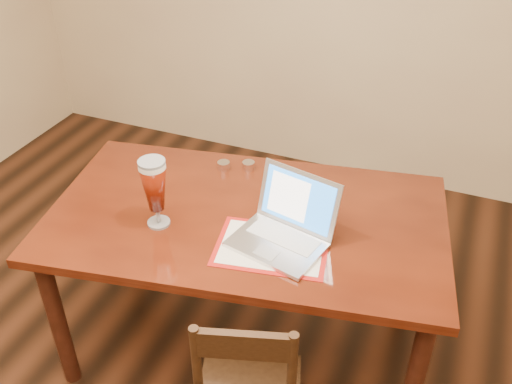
% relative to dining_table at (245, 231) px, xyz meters
% --- Properties ---
extents(room_shell, '(4.51, 5.01, 2.71)m').
position_rel_dining_table_xyz_m(room_shell, '(-0.16, -0.71, 1.04)').
color(room_shell, tan).
rests_on(room_shell, ground).
extents(dining_table, '(1.85, 1.25, 1.11)m').
position_rel_dining_table_xyz_m(dining_table, '(0.00, 0.00, 0.00)').
color(dining_table, '#521A0A').
rests_on(dining_table, ground).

